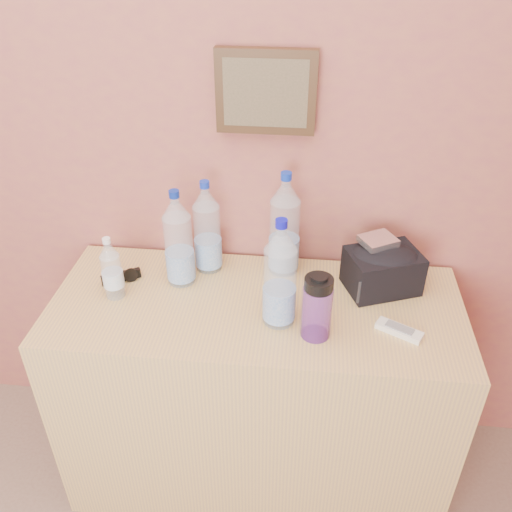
{
  "coord_description": "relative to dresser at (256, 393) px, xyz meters",
  "views": [
    {
      "loc": [
        0.53,
        0.38,
        1.88
      ],
      "look_at": [
        0.38,
        1.71,
        0.99
      ],
      "focal_mm": 38.0,
      "sensor_mm": 36.0,
      "label": 1
    }
  ],
  "objects": [
    {
      "name": "picture_frame",
      "position": [
        -0.0,
        0.27,
        0.99
      ],
      "size": [
        0.3,
        0.03,
        0.25
      ],
      "primitive_type": null,
      "color": "#382311",
      "rests_on": "room_shell"
    },
    {
      "name": "dresser",
      "position": [
        0.0,
        0.0,
        0.0
      ],
      "size": [
        1.3,
        0.54,
        0.81
      ],
      "primitive_type": "cube",
      "color": "tan",
      "rests_on": "ground"
    },
    {
      "name": "pet_large_a",
      "position": [
        -0.26,
        0.1,
        0.55
      ],
      "size": [
        0.09,
        0.09,
        0.33
      ],
      "rotation": [
        0.0,
        0.0,
        -0.21
      ],
      "color": "silver",
      "rests_on": "dresser"
    },
    {
      "name": "pet_large_b",
      "position": [
        -0.18,
        0.18,
        0.55
      ],
      "size": [
        0.09,
        0.09,
        0.33
      ],
      "rotation": [
        0.0,
        0.0,
        0.12
      ],
      "color": "silver",
      "rests_on": "dresser"
    },
    {
      "name": "pet_large_c",
      "position": [
        0.07,
        0.2,
        0.57
      ],
      "size": [
        0.1,
        0.1,
        0.36
      ],
      "rotation": [
        0.0,
        0.0,
        0.12
      ],
      "color": "silver",
      "rests_on": "dresser"
    },
    {
      "name": "pet_large_d",
      "position": [
        0.08,
        -0.07,
        0.56
      ],
      "size": [
        0.09,
        0.09,
        0.35
      ],
      "rotation": [
        0.0,
        0.0,
        0.2
      ],
      "color": "silver",
      "rests_on": "dresser"
    },
    {
      "name": "pet_small",
      "position": [
        -0.45,
        -0.0,
        0.5
      ],
      "size": [
        0.06,
        0.06,
        0.21
      ],
      "rotation": [
        0.0,
        0.0,
        -0.06
      ],
      "color": "white",
      "rests_on": "dresser"
    },
    {
      "name": "nalgene_bottle",
      "position": [
        0.19,
        -0.12,
        0.51
      ],
      "size": [
        0.09,
        0.09,
        0.21
      ],
      "rotation": [
        0.0,
        0.0,
        -0.42
      ],
      "color": "#6F319A",
      "rests_on": "dresser"
    },
    {
      "name": "sunglasses",
      "position": [
        -0.46,
        0.07,
        0.42
      ],
      "size": [
        0.14,
        0.11,
        0.03
      ],
      "primitive_type": null,
      "rotation": [
        0.0,
        0.0,
        0.53
      ],
      "color": "black",
      "rests_on": "dresser"
    },
    {
      "name": "ac_remote",
      "position": [
        0.43,
        -0.09,
        0.42
      ],
      "size": [
        0.14,
        0.1,
        0.02
      ],
      "primitive_type": "cube",
      "rotation": [
        0.0,
        0.0,
        -0.49
      ],
      "color": "silver",
      "rests_on": "dresser"
    },
    {
      "name": "toiletry_bag",
      "position": [
        0.39,
        0.13,
        0.48
      ],
      "size": [
        0.27,
        0.23,
        0.15
      ],
      "primitive_type": null,
      "rotation": [
        0.0,
        0.0,
        0.37
      ],
      "color": "black",
      "rests_on": "dresser"
    },
    {
      "name": "foil_packet",
      "position": [
        0.37,
        0.16,
        0.57
      ],
      "size": [
        0.14,
        0.13,
        0.02
      ],
      "primitive_type": "cube",
      "rotation": [
        0.0,
        0.0,
        0.53
      ],
      "color": "silver",
      "rests_on": "toiletry_bag"
    }
  ]
}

